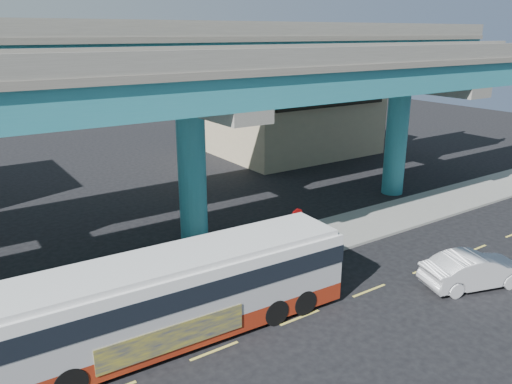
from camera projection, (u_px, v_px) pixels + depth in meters
ground at (295, 314)px, 20.60m from camera, size 120.00×120.00×0.00m
sidewalk at (227, 264)px, 24.92m from camera, size 70.00×4.00×0.15m
lane_markings at (300, 318)px, 20.36m from camera, size 58.00×0.12×0.01m
viaduct at (187, 74)px, 24.99m from camera, size 52.00×12.40×11.70m
building_beige at (295, 116)px, 47.25m from camera, size 14.00×10.23×7.00m
transit_bus at (185, 291)px, 18.74m from camera, size 13.27×3.29×3.38m
sedan at (474, 270)px, 22.68m from camera, size 4.48×5.86×1.61m
stop_sign at (297, 222)px, 25.06m from camera, size 0.78×0.11×2.60m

